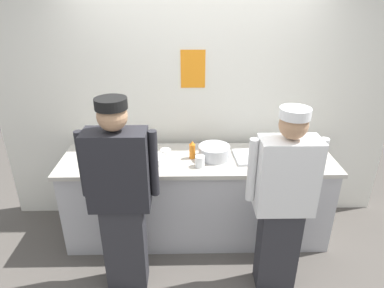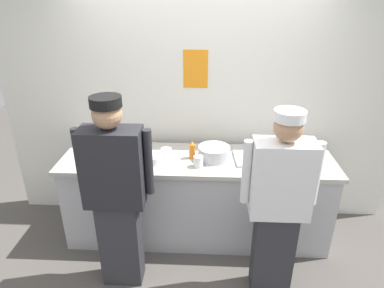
{
  "view_description": "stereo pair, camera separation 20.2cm",
  "coord_description": "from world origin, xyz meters",
  "px_view_note": "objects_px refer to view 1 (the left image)",
  "views": [
    {
      "loc": [
        -0.11,
        -2.55,
        2.41
      ],
      "look_at": [
        -0.05,
        0.41,
        1.04
      ],
      "focal_mm": 31.61,
      "sensor_mm": 36.0,
      "label": 1
    },
    {
      "loc": [
        0.09,
        -2.55,
        2.41
      ],
      "look_at": [
        -0.05,
        0.41,
        1.04
      ],
      "focal_mm": 31.61,
      "sensor_mm": 36.0,
      "label": 2
    }
  ],
  "objects_px": {
    "chef_center": "(283,200)",
    "plate_stack_front": "(154,160)",
    "chef_near_left": "(120,195)",
    "sheet_tray": "(262,156)",
    "squeeze_bottle_primary": "(192,150)",
    "ramekin_green_sauce": "(166,151)",
    "deli_cup": "(200,161)",
    "ramekin_red_sauce": "(136,158)",
    "mixing_bowl_steel": "(214,152)",
    "ramekin_yellow_sauce": "(114,160)",
    "ramekin_orange_sauce": "(315,162)"
  },
  "relations": [
    {
      "from": "ramekin_yellow_sauce",
      "to": "ramekin_green_sauce",
      "type": "height_order",
      "value": "ramekin_green_sauce"
    },
    {
      "from": "chef_center",
      "to": "squeeze_bottle_primary",
      "type": "distance_m",
      "value": 0.99
    },
    {
      "from": "mixing_bowl_steel",
      "to": "ramekin_red_sauce",
      "type": "distance_m",
      "value": 0.76
    },
    {
      "from": "ramekin_orange_sauce",
      "to": "ramekin_green_sauce",
      "type": "height_order",
      "value": "ramekin_green_sauce"
    },
    {
      "from": "ramekin_yellow_sauce",
      "to": "ramekin_orange_sauce",
      "type": "relative_size",
      "value": 1.1
    },
    {
      "from": "chef_near_left",
      "to": "mixing_bowl_steel",
      "type": "distance_m",
      "value": 1.02
    },
    {
      "from": "ramekin_yellow_sauce",
      "to": "mixing_bowl_steel",
      "type": "bearing_deg",
      "value": 4.08
    },
    {
      "from": "chef_near_left",
      "to": "chef_center",
      "type": "height_order",
      "value": "chef_near_left"
    },
    {
      "from": "ramekin_red_sauce",
      "to": "deli_cup",
      "type": "distance_m",
      "value": 0.63
    },
    {
      "from": "squeeze_bottle_primary",
      "to": "ramekin_red_sauce",
      "type": "height_order",
      "value": "squeeze_bottle_primary"
    },
    {
      "from": "ramekin_green_sauce",
      "to": "deli_cup",
      "type": "bearing_deg",
      "value": -40.16
    },
    {
      "from": "sheet_tray",
      "to": "chef_center",
      "type": "bearing_deg",
      "value": -86.73
    },
    {
      "from": "mixing_bowl_steel",
      "to": "ramekin_yellow_sauce",
      "type": "relative_size",
      "value": 3.23
    },
    {
      "from": "ramekin_yellow_sauce",
      "to": "deli_cup",
      "type": "height_order",
      "value": "deli_cup"
    },
    {
      "from": "chef_center",
      "to": "deli_cup",
      "type": "height_order",
      "value": "chef_center"
    },
    {
      "from": "chef_near_left",
      "to": "deli_cup",
      "type": "bearing_deg",
      "value": 36.29
    },
    {
      "from": "ramekin_red_sauce",
      "to": "sheet_tray",
      "type": "bearing_deg",
      "value": 0.73
    },
    {
      "from": "chef_center",
      "to": "ramekin_green_sauce",
      "type": "bearing_deg",
      "value": 141.08
    },
    {
      "from": "mixing_bowl_steel",
      "to": "plate_stack_front",
      "type": "bearing_deg",
      "value": -170.32
    },
    {
      "from": "ramekin_green_sauce",
      "to": "deli_cup",
      "type": "distance_m",
      "value": 0.44
    },
    {
      "from": "chef_near_left",
      "to": "sheet_tray",
      "type": "xyz_separation_m",
      "value": [
        1.26,
        0.65,
        0.0
      ]
    },
    {
      "from": "mixing_bowl_steel",
      "to": "squeeze_bottle_primary",
      "type": "distance_m",
      "value": 0.21
    },
    {
      "from": "plate_stack_front",
      "to": "ramekin_red_sauce",
      "type": "bearing_deg",
      "value": 155.86
    },
    {
      "from": "plate_stack_front",
      "to": "ramekin_green_sauce",
      "type": "relative_size",
      "value": 1.81
    },
    {
      "from": "deli_cup",
      "to": "sheet_tray",
      "type": "bearing_deg",
      "value": 15.53
    },
    {
      "from": "sheet_tray",
      "to": "squeeze_bottle_primary",
      "type": "distance_m",
      "value": 0.68
    },
    {
      "from": "plate_stack_front",
      "to": "squeeze_bottle_primary",
      "type": "relative_size",
      "value": 1.07
    },
    {
      "from": "sheet_tray",
      "to": "ramekin_red_sauce",
      "type": "height_order",
      "value": "ramekin_red_sauce"
    },
    {
      "from": "mixing_bowl_steel",
      "to": "deli_cup",
      "type": "xyz_separation_m",
      "value": [
        -0.14,
        -0.17,
        -0.01
      ]
    },
    {
      "from": "squeeze_bottle_primary",
      "to": "ramekin_green_sauce",
      "type": "distance_m",
      "value": 0.29
    },
    {
      "from": "chef_near_left",
      "to": "sheet_tray",
      "type": "distance_m",
      "value": 1.41
    },
    {
      "from": "chef_near_left",
      "to": "chef_center",
      "type": "distance_m",
      "value": 1.3
    },
    {
      "from": "chef_near_left",
      "to": "ramekin_red_sauce",
      "type": "bearing_deg",
      "value": 86.42
    },
    {
      "from": "chef_center",
      "to": "plate_stack_front",
      "type": "distance_m",
      "value": 1.22
    },
    {
      "from": "chef_near_left",
      "to": "ramekin_red_sauce",
      "type": "relative_size",
      "value": 18.59
    },
    {
      "from": "ramekin_orange_sauce",
      "to": "deli_cup",
      "type": "relative_size",
      "value": 0.81
    },
    {
      "from": "chef_near_left",
      "to": "squeeze_bottle_primary",
      "type": "bearing_deg",
      "value": 48.06
    },
    {
      "from": "chef_near_left",
      "to": "ramekin_yellow_sauce",
      "type": "relative_size",
      "value": 18.26
    },
    {
      "from": "deli_cup",
      "to": "squeeze_bottle_primary",
      "type": "bearing_deg",
      "value": 111.29
    },
    {
      "from": "sheet_tray",
      "to": "ramekin_orange_sauce",
      "type": "xyz_separation_m",
      "value": [
        0.47,
        -0.15,
        0.01
      ]
    },
    {
      "from": "plate_stack_front",
      "to": "ramekin_green_sauce",
      "type": "xyz_separation_m",
      "value": [
        0.09,
        0.21,
        -0.01
      ]
    },
    {
      "from": "sheet_tray",
      "to": "ramekin_yellow_sauce",
      "type": "distance_m",
      "value": 1.42
    },
    {
      "from": "chef_center",
      "to": "ramekin_green_sauce",
      "type": "relative_size",
      "value": 15.41
    },
    {
      "from": "ramekin_yellow_sauce",
      "to": "ramekin_red_sauce",
      "type": "height_order",
      "value": "ramekin_yellow_sauce"
    },
    {
      "from": "chef_near_left",
      "to": "sheet_tray",
      "type": "height_order",
      "value": "chef_near_left"
    },
    {
      "from": "sheet_tray",
      "to": "ramekin_red_sauce",
      "type": "xyz_separation_m",
      "value": [
        -1.22,
        -0.02,
        0.01
      ]
    },
    {
      "from": "ramekin_red_sauce",
      "to": "squeeze_bottle_primary",
      "type": "bearing_deg",
      "value": 1.92
    },
    {
      "from": "squeeze_bottle_primary",
      "to": "ramekin_green_sauce",
      "type": "bearing_deg",
      "value": 157.73
    },
    {
      "from": "chef_center",
      "to": "ramekin_orange_sauce",
      "type": "bearing_deg",
      "value": 50.76
    },
    {
      "from": "deli_cup",
      "to": "ramekin_red_sauce",
      "type": "bearing_deg",
      "value": 165.9
    }
  ]
}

